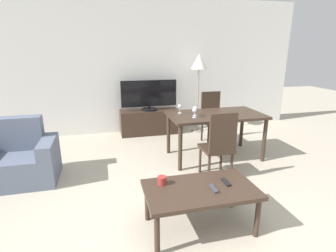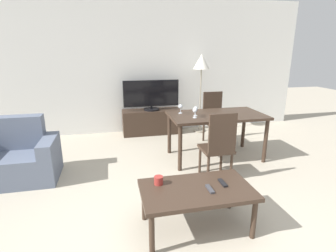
# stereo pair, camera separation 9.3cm
# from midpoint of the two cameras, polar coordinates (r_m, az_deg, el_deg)

# --- Properties ---
(wall_back) EXTENTS (7.14, 0.06, 2.70)m
(wall_back) POSITION_cam_midpoint_polar(r_m,az_deg,el_deg) (5.53, -7.79, 12.56)
(wall_back) COLOR white
(wall_back) RESTS_ON ground_plane
(armchair) EXTENTS (1.02, 0.68, 0.83)m
(armchair) POSITION_cam_midpoint_polar(r_m,az_deg,el_deg) (4.05, -30.72, -6.48)
(armchair) COLOR slate
(armchair) RESTS_ON ground_plane
(tv_stand) EXTENTS (1.20, 0.41, 0.50)m
(tv_stand) POSITION_cam_midpoint_polar(r_m,az_deg,el_deg) (5.47, -4.51, 0.93)
(tv_stand) COLOR #38281E
(tv_stand) RESTS_ON ground_plane
(tv) EXTENTS (1.13, 0.32, 0.61)m
(tv) POSITION_cam_midpoint_polar(r_m,az_deg,el_deg) (5.35, -4.64, 6.72)
(tv) COLOR black
(tv) RESTS_ON tv_stand
(coffee_table) EXTENTS (1.06, 0.61, 0.44)m
(coffee_table) POSITION_cam_midpoint_polar(r_m,az_deg,el_deg) (2.60, 5.99, -14.18)
(coffee_table) COLOR #38281E
(coffee_table) RESTS_ON ground_plane
(dining_table) EXTENTS (1.48, 0.81, 0.73)m
(dining_table) POSITION_cam_midpoint_polar(r_m,az_deg,el_deg) (4.20, 9.66, 1.54)
(dining_table) COLOR #38281E
(dining_table) RESTS_ON ground_plane
(dining_chair_near) EXTENTS (0.40, 0.40, 0.95)m
(dining_chair_near) POSITION_cam_midpoint_polar(r_m,az_deg,el_deg) (3.51, 10.33, -3.81)
(dining_chair_near) COLOR #38281E
(dining_chair_near) RESTS_ON ground_plane
(dining_chair_far) EXTENTS (0.40, 0.40, 0.95)m
(dining_chair_far) POSITION_cam_midpoint_polar(r_m,az_deg,el_deg) (4.98, 9.04, 2.28)
(dining_chair_far) COLOR #38281E
(dining_chair_far) RESTS_ON ground_plane
(floor_lamp) EXTENTS (0.33, 0.33, 1.61)m
(floor_lamp) POSITION_cam_midpoint_polar(r_m,az_deg,el_deg) (5.46, 6.27, 13.00)
(floor_lamp) COLOR gray
(floor_lamp) RESTS_ON ground_plane
(remote_primary) EXTENTS (0.04, 0.15, 0.02)m
(remote_primary) POSITION_cam_midpoint_polar(r_m,az_deg,el_deg) (2.56, 8.84, -13.29)
(remote_primary) COLOR #38383D
(remote_primary) RESTS_ON coffee_table
(remote_secondary) EXTENTS (0.04, 0.15, 0.02)m
(remote_secondary) POSITION_cam_midpoint_polar(r_m,az_deg,el_deg) (2.69, 11.46, -11.88)
(remote_secondary) COLOR black
(remote_secondary) RESTS_ON coffee_table
(cup_white_near) EXTENTS (0.09, 0.09, 0.08)m
(cup_white_near) POSITION_cam_midpoint_polar(r_m,az_deg,el_deg) (2.60, -2.35, -11.76)
(cup_white_near) COLOR maroon
(cup_white_near) RESTS_ON coffee_table
(wine_glass_left) EXTENTS (0.07, 0.07, 0.15)m
(wine_glass_left) POSITION_cam_midpoint_polar(r_m,az_deg,el_deg) (4.00, 5.23, 3.66)
(wine_glass_left) COLOR silver
(wine_glass_left) RESTS_ON dining_table
(wine_glass_center) EXTENTS (0.07, 0.07, 0.15)m
(wine_glass_center) POSITION_cam_midpoint_polar(r_m,az_deg,el_deg) (4.14, 1.93, 4.16)
(wine_glass_center) COLOR silver
(wine_glass_center) RESTS_ON dining_table
(wine_glass_right) EXTENTS (0.07, 0.07, 0.15)m
(wine_glass_right) POSITION_cam_midpoint_polar(r_m,az_deg,el_deg) (3.89, 5.12, 3.29)
(wine_glass_right) COLOR silver
(wine_glass_right) RESTS_ON dining_table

